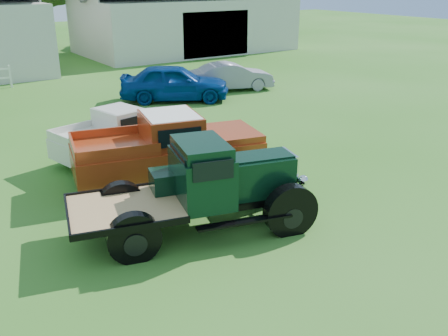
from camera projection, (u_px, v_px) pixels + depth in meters
ground at (245, 224)px, 12.18m from camera, size 120.00×120.00×0.00m
shed_right at (185, 17)px, 39.42m from camera, size 16.80×9.20×5.20m
vintage_flatbed at (197, 187)px, 11.53m from camera, size 5.94×3.54×2.20m
red_pickup at (168, 147)px, 14.45m from camera, size 5.94×3.36×2.04m
white_pickup at (118, 134)px, 16.43m from camera, size 4.68×2.66×1.62m
misc_car_blue at (174, 83)px, 23.95m from camera, size 5.51×4.37×1.76m
misc_car_grey at (231, 76)px, 26.26m from camera, size 4.59×2.82×1.43m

